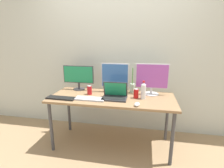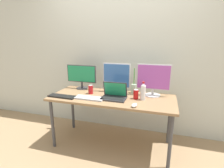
{
  "view_description": "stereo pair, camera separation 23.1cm",
  "coord_description": "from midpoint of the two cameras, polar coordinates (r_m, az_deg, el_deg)",
  "views": [
    {
      "loc": [
        0.43,
        -2.22,
        1.52
      ],
      "look_at": [
        0.0,
        0.0,
        0.92
      ],
      "focal_mm": 28.0,
      "sensor_mm": 36.0,
      "label": 1
    },
    {
      "loc": [
        0.65,
        -2.17,
        1.52
      ],
      "look_at": [
        0.0,
        0.0,
        0.92
      ],
      "focal_mm": 28.0,
      "sensor_mm": 36.0,
      "label": 2
    }
  ],
  "objects": [
    {
      "name": "monitor_left",
      "position": [
        2.74,
        -7.57,
        2.74
      ],
      "size": [
        0.48,
        0.18,
        0.37
      ],
      "color": "#38383D",
      "rests_on": "work_desk"
    },
    {
      "name": "laptop_silver",
      "position": [
        2.3,
        3.58,
        -3.61
      ],
      "size": [
        0.32,
        0.21,
        0.22
      ],
      "color": "#2D2D33",
      "rests_on": "work_desk"
    },
    {
      "name": "monitor_right",
      "position": [
        2.47,
        15.99,
        1.38
      ],
      "size": [
        0.45,
        0.22,
        0.44
      ],
      "color": "silver",
      "rests_on": "work_desk"
    },
    {
      "name": "mouse_by_keyboard",
      "position": [
        2.08,
        10.48,
        -6.87
      ],
      "size": [
        0.08,
        0.11,
        0.04
      ],
      "primitive_type": "ellipsoid",
      "rotation": [
        0.0,
        0.0,
        -0.16
      ],
      "color": "silver",
      "rests_on": "work_desk"
    },
    {
      "name": "work_desk",
      "position": [
        2.41,
        2.75,
        -5.67
      ],
      "size": [
        1.69,
        0.69,
        0.74
      ],
      "color": "#424247",
      "rests_on": "ground"
    },
    {
      "name": "water_bottle",
      "position": [
        2.3,
        12.98,
        -2.49
      ],
      "size": [
        0.07,
        0.07,
        0.24
      ],
      "color": "silver",
      "rests_on": "work_desk"
    },
    {
      "name": "ground_plane",
      "position": [
        2.73,
        2.56,
        -19.07
      ],
      "size": [
        16.0,
        16.0,
        0.0
      ],
      "primitive_type": "plane",
      "color": "#9E7F5B"
    },
    {
      "name": "soda_can_by_laptop",
      "position": [
        2.51,
        -4.38,
        -1.82
      ],
      "size": [
        0.07,
        0.07,
        0.13
      ],
      "color": "red",
      "rests_on": "work_desk"
    },
    {
      "name": "wall_back",
      "position": [
        2.84,
        5.85,
        10.36
      ],
      "size": [
        7.0,
        0.08,
        2.6
      ],
      "primitive_type": "cube",
      "color": "silver",
      "rests_on": "ground"
    },
    {
      "name": "keyboard_main",
      "position": [
        2.31,
        -4.58,
        -4.64
      ],
      "size": [
        0.4,
        0.15,
        0.02
      ],
      "primitive_type": "cube",
      "rotation": [
        0.0,
        0.0,
        -0.02
      ],
      "color": "#B2B2B7",
      "rests_on": "work_desk"
    },
    {
      "name": "monitor_center",
      "position": [
        2.54,
        4.1,
        1.98
      ],
      "size": [
        0.4,
        0.21,
        0.43
      ],
      "color": "silver",
      "rests_on": "work_desk"
    },
    {
      "name": "bamboo_vase",
      "position": [
        2.56,
        9.72,
        -1.33
      ],
      "size": [
        0.08,
        0.08,
        0.37
      ],
      "color": "#B2D1B7",
      "rests_on": "work_desk"
    },
    {
      "name": "keyboard_aux",
      "position": [
        2.44,
        -13.43,
        -3.98
      ],
      "size": [
        0.39,
        0.14,
        0.02
      ],
      "primitive_type": "cube",
      "rotation": [
        0.0,
        0.0,
        -0.04
      ],
      "color": "black",
      "rests_on": "work_desk"
    },
    {
      "name": "soda_can_near_keyboard",
      "position": [
        2.33,
        10.64,
        -3.35
      ],
      "size": [
        0.07,
        0.07,
        0.13
      ],
      "color": "red",
      "rests_on": "work_desk"
    }
  ]
}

